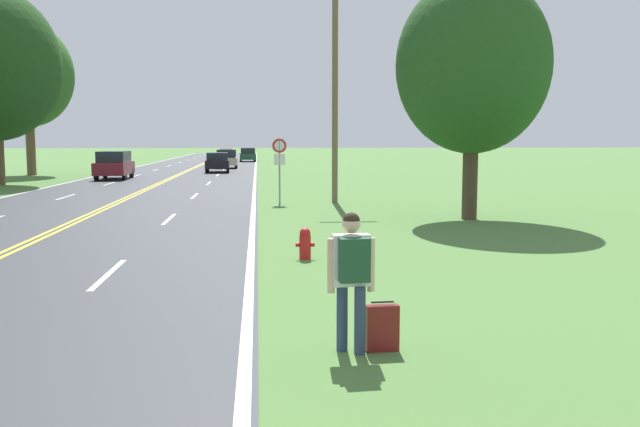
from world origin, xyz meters
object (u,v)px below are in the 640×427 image
at_px(fire_hydrant, 305,243).
at_px(tree_right_cluster, 27,75).
at_px(tree_mid_treeline, 473,66).
at_px(car_dark_grey_hatchback_distant, 226,154).
at_px(hitchhiker_person, 352,268).
at_px(car_maroon_suv_approaching, 114,164).
at_px(car_champagne_suv_mid_far, 227,158).
at_px(car_dark_green_van_receding, 248,154).
at_px(suitcase, 382,328).
at_px(car_black_suv_mid_near, 217,162).
at_px(traffic_sign, 279,154).

relative_size(fire_hydrant, tree_right_cluster, 0.06).
distance_m(tree_mid_treeline, tree_right_cluster, 37.45).
relative_size(tree_right_cluster, car_dark_grey_hatchback_distant, 2.88).
height_order(hitchhiker_person, tree_mid_treeline, tree_mid_treeline).
bearing_deg(hitchhiker_person, car_maroon_suv_approaching, 11.59).
distance_m(tree_mid_treeline, car_maroon_suv_approaching, 28.73).
height_order(tree_mid_treeline, car_dark_grey_hatchback_distant, tree_mid_treeline).
xyz_separation_m(hitchhiker_person, car_champagne_suv_mid_far, (-3.84, 53.16, -0.17)).
bearing_deg(fire_hydrant, car_dark_grey_hatchback_distant, 93.85).
xyz_separation_m(hitchhiker_person, car_maroon_suv_approaching, (-10.32, 36.87, -0.09)).
distance_m(tree_right_cluster, car_champagne_suv_mid_far, 18.17).
relative_size(fire_hydrant, car_maroon_suv_approaching, 0.15).
height_order(car_maroon_suv_approaching, car_dark_grey_hatchback_distant, car_maroon_suv_approaching).
relative_size(fire_hydrant, tree_mid_treeline, 0.09).
distance_m(hitchhiker_person, car_maroon_suv_approaching, 38.29).
relative_size(tree_right_cluster, car_dark_green_van_receding, 2.51).
xyz_separation_m(car_champagne_suv_mid_far, car_dark_grey_hatchback_distant, (-1.25, 27.28, -0.15)).
bearing_deg(car_dark_grey_hatchback_distant, hitchhiker_person, 4.39).
distance_m(hitchhiker_person, suitcase, 0.86).
distance_m(suitcase, car_dark_green_van_receding, 71.20).
bearing_deg(car_dark_grey_hatchback_distant, car_black_suv_mid_near, 2.20).
relative_size(suitcase, car_dark_grey_hatchback_distant, 0.17).
bearing_deg(car_maroon_suv_approaching, car_dark_green_van_receding, -14.55).
bearing_deg(fire_hydrant, car_maroon_suv_approaching, 108.60).
xyz_separation_m(traffic_sign, car_dark_grey_hatchback_distant, (-4.86, 61.17, -1.25)).
bearing_deg(car_maroon_suv_approaching, tree_right_cluster, 48.83).
xyz_separation_m(tree_mid_treeline, car_dark_green_van_receding, (-7.93, 57.85, -4.07)).
xyz_separation_m(tree_right_cluster, car_dark_green_van_receding, (15.16, 28.44, -6.29)).
relative_size(traffic_sign, car_dark_green_van_receding, 0.61).
height_order(traffic_sign, tree_right_cluster, tree_right_cluster).
height_order(tree_mid_treeline, car_maroon_suv_approaching, tree_mid_treeline).
bearing_deg(car_dark_green_van_receding, car_champagne_suv_mid_far, -7.13).
relative_size(tree_mid_treeline, tree_right_cluster, 0.71).
bearing_deg(traffic_sign, hitchhiker_person, -89.32).
distance_m(fire_hydrant, tree_mid_treeline, 10.08).
distance_m(car_black_suv_mid_near, car_dark_green_van_receding, 25.67).
relative_size(traffic_sign, car_black_suv_mid_near, 0.60).
distance_m(suitcase, car_black_suv_mid_near, 45.80).
height_order(fire_hydrant, car_dark_green_van_receding, car_dark_green_van_receding).
relative_size(traffic_sign, tree_mid_treeline, 0.34).
bearing_deg(car_dark_green_van_receding, traffic_sign, 0.19).
relative_size(hitchhiker_person, tree_right_cluster, 0.16).
bearing_deg(tree_right_cluster, car_black_suv_mid_near, 12.23).
relative_size(suitcase, car_maroon_suv_approaching, 0.14).
bearing_deg(car_dark_green_van_receding, hitchhiker_person, -0.22).
bearing_deg(hitchhiker_person, car_dark_grey_hatchback_distant, -0.43).
height_order(traffic_sign, car_black_suv_mid_near, traffic_sign).
relative_size(traffic_sign, car_champagne_suv_mid_far, 0.64).
bearing_deg(tree_mid_treeline, car_dark_green_van_receding, 97.80).
bearing_deg(suitcase, car_maroon_suv_approaching, 12.17).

